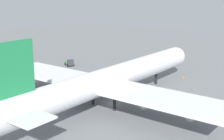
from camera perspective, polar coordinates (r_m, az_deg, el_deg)
name	(u,v)px	position (r m, az deg, el deg)	size (l,w,h in m)	color
ground_plane	(112,104)	(79.37, 0.00, -5.90)	(285.04, 285.04, 0.00)	slate
cargo_airplane	(111,79)	(77.05, -0.25, -1.66)	(71.26, 60.19, 18.68)	silver
cargo_loader	(69,63)	(118.30, -7.46, 1.28)	(3.76, 4.58, 2.49)	#333338
safety_cone_nose	(183,77)	(103.91, 12.40, -1.20)	(0.48, 0.48, 0.69)	orange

